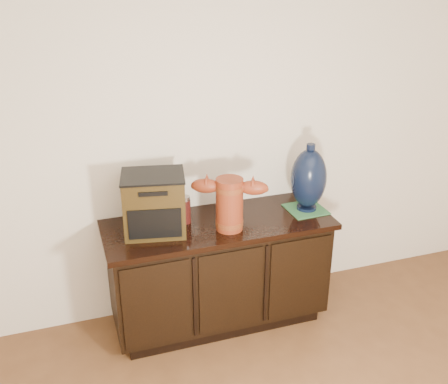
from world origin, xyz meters
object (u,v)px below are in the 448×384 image
object	(u,v)px
tv_radio	(154,203)
lamp_base	(309,179)
terracotta_vessel	(229,201)
sideboard	(219,271)
spray_can	(186,210)

from	to	relation	value
tv_radio	lamp_base	bearing A→B (deg)	9.67
terracotta_vessel	tv_radio	xyz separation A→B (m)	(-0.44, 0.11, -0.00)
terracotta_vessel	lamp_base	xyz separation A→B (m)	(0.57, 0.09, 0.03)
sideboard	lamp_base	xyz separation A→B (m)	(0.61, -0.01, 0.59)
spray_can	terracotta_vessel	bearing A→B (deg)	-34.78
sideboard	terracotta_vessel	xyz separation A→B (m)	(0.04, -0.10, 0.56)
lamp_base	terracotta_vessel	bearing A→B (deg)	-170.84
sideboard	lamp_base	bearing A→B (deg)	-0.88
tv_radio	spray_can	bearing A→B (deg)	24.21
terracotta_vessel	spray_can	world-z (taller)	terracotta_vessel
sideboard	tv_radio	xyz separation A→B (m)	(-0.40, 0.01, 0.55)
terracotta_vessel	sideboard	bearing A→B (deg)	134.74
terracotta_vessel	lamp_base	world-z (taller)	lamp_base
lamp_base	spray_can	distance (m)	0.82
terracotta_vessel	spray_can	xyz separation A→B (m)	(-0.23, 0.16, -0.10)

